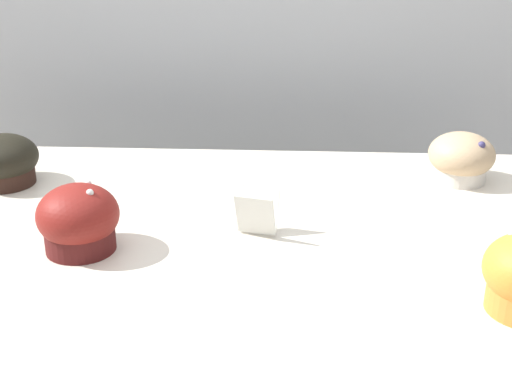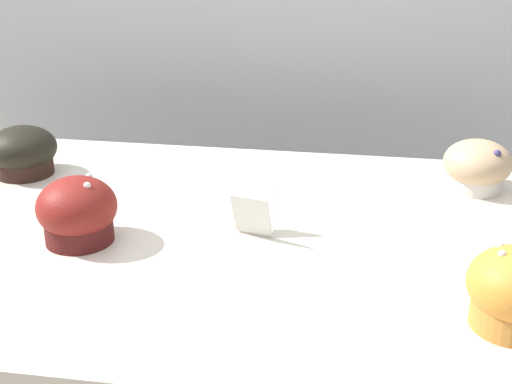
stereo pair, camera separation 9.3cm
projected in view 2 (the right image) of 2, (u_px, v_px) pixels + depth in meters
wall_back at (276, 107)px, 1.48m from camera, size 3.20×0.10×1.80m
muffin_back_left at (477, 166)px, 1.05m from camera, size 0.10×0.10×0.08m
muffin_back_right at (77, 212)px, 0.89m from camera, size 0.10×0.10×0.09m
muffin_front_left at (23, 152)px, 1.10m from camera, size 0.11×0.11×0.08m
price_card at (254, 212)px, 0.91m from camera, size 0.06×0.05×0.06m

